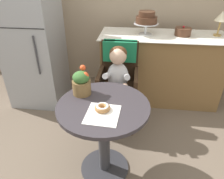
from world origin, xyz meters
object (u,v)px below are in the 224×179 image
object	(u,v)px
round_layer_cake	(183,32)
table_lamp	(222,17)
wicker_chair	(119,72)
flower_vase	(81,82)
donut_front	(102,107)
cafe_table	(104,126)
tiered_cake_stand	(146,19)
seated_child	(117,75)
refrigerator	(32,39)

from	to	relation	value
round_layer_cake	table_lamp	size ratio (longest dim) A/B	0.68
wicker_chair	round_layer_cake	size ratio (longest dim) A/B	4.96
flower_vase	donut_front	bearing A→B (deg)	-46.10
cafe_table	tiered_cake_stand	size ratio (longest dim) A/B	2.40
seated_child	refrigerator	bearing A→B (deg)	155.58
donut_front	round_layer_cake	bearing A→B (deg)	60.94
seated_child	flower_vase	size ratio (longest dim) A/B	3.08
wicker_chair	flower_vase	world-z (taller)	flower_vase
table_lamp	refrigerator	world-z (taller)	refrigerator
round_layer_cake	tiered_cake_stand	bearing A→B (deg)	-178.69
tiered_cake_stand	round_layer_cake	bearing A→B (deg)	1.31
wicker_chair	tiered_cake_stand	xyz separation A→B (m)	(0.27, 0.54, 0.44)
round_layer_cake	refrigerator	bearing A→B (deg)	-173.41
cafe_table	refrigerator	world-z (taller)	refrigerator
table_lamp	round_layer_cake	bearing A→B (deg)	-174.30
seated_child	table_lamp	bearing A→B (deg)	33.55
seated_child	table_lamp	world-z (taller)	table_lamp
seated_child	donut_front	bearing A→B (deg)	-94.03
tiered_cake_stand	round_layer_cake	xyz separation A→B (m)	(0.45, 0.01, -0.14)
flower_vase	tiered_cake_stand	xyz separation A→B (m)	(0.52, 1.16, 0.26)
seated_child	refrigerator	distance (m)	1.22
flower_vase	tiered_cake_stand	size ratio (longest dim) A/B	0.79
seated_child	table_lamp	size ratio (longest dim) A/B	2.55
wicker_chair	flower_vase	bearing A→B (deg)	-106.77
cafe_table	tiered_cake_stand	world-z (taller)	tiered_cake_stand
donut_front	refrigerator	distance (m)	1.58
tiered_cake_stand	table_lamp	xyz separation A→B (m)	(0.86, 0.05, 0.03)
cafe_table	wicker_chair	distance (m)	0.77
flower_vase	round_layer_cake	xyz separation A→B (m)	(0.97, 1.17, 0.12)
donut_front	refrigerator	size ratio (longest dim) A/B	0.07
cafe_table	donut_front	distance (m)	0.25
wicker_chair	tiered_cake_stand	distance (m)	0.75
tiered_cake_stand	table_lamp	world-z (taller)	table_lamp
seated_child	tiered_cake_stand	distance (m)	0.85
flower_vase	round_layer_cake	distance (m)	1.52
table_lamp	refrigerator	distance (m)	2.27
flower_vase	refrigerator	world-z (taller)	refrigerator
wicker_chair	round_layer_cake	distance (m)	0.96
donut_front	round_layer_cake	distance (m)	1.59
seated_child	flower_vase	distance (m)	0.54
tiered_cake_stand	refrigerator	world-z (taller)	refrigerator
seated_child	refrigerator	size ratio (longest dim) A/B	0.43
wicker_chair	seated_child	distance (m)	0.16
tiered_cake_stand	refrigerator	distance (m)	1.41
donut_front	tiered_cake_stand	xyz separation A→B (m)	(0.32, 1.37, 0.34)
cafe_table	flower_vase	world-z (taller)	flower_vase
cafe_table	seated_child	bearing A→B (deg)	84.99
cafe_table	wicker_chair	bearing A→B (deg)	86.02
table_lamp	wicker_chair	bearing A→B (deg)	-152.26
flower_vase	seated_child	bearing A→B (deg)	61.42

